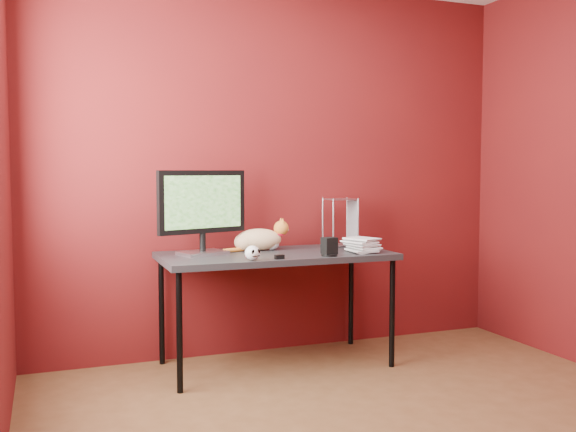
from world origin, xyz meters
name	(u,v)px	position (x,y,z in m)	size (l,w,h in m)	color
room	(408,136)	(0.00, 0.00, 1.45)	(3.52, 3.52, 2.61)	#54351C
desk	(276,260)	(-0.15, 1.37, 0.70)	(1.50, 0.70, 0.75)	black
monitor	(202,208)	(-0.62, 1.45, 1.05)	(0.60, 0.28, 0.54)	#AFAFB4
cat	(259,239)	(-0.21, 1.53, 0.83)	(0.47, 0.20, 0.22)	orange
skull_mug	(252,253)	(-0.40, 1.08, 0.80)	(0.09, 0.10, 0.09)	silver
speaker	(329,247)	(0.11, 1.10, 0.81)	(0.10, 0.10, 0.12)	black
book_stack	(352,171)	(0.32, 1.20, 1.28)	(0.23, 0.26, 1.06)	beige
wire_rack	(340,222)	(0.41, 1.57, 0.92)	(0.21, 0.17, 0.34)	#AFAFB4
pocket_knife	(251,256)	(-0.37, 1.23, 0.76)	(0.07, 0.02, 0.01)	maroon
black_gadget	(279,257)	(-0.23, 1.08, 0.76)	(0.06, 0.03, 0.03)	black
washer	(253,257)	(-0.35, 1.23, 0.75)	(0.05, 0.05, 0.00)	#AFAFB4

